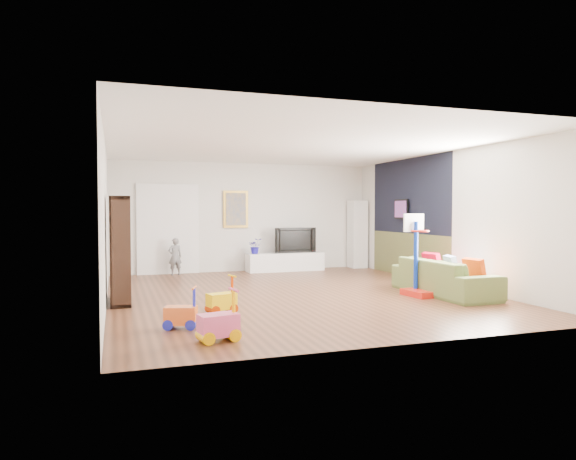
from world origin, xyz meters
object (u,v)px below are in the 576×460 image
object	(u,v)px
media_console	(285,262)
bookshelf	(120,250)
basketball_hoop	(422,255)
sofa	(444,277)

from	to	relation	value
media_console	bookshelf	world-z (taller)	bookshelf
media_console	basketball_hoop	distance (m)	4.53
media_console	basketball_hoop	world-z (taller)	basketball_hoop
sofa	media_console	bearing A→B (deg)	18.89
bookshelf	sofa	xyz separation A→B (m)	(5.55, -1.07, -0.55)
basketball_hoop	media_console	bearing A→B (deg)	97.09
bookshelf	sofa	distance (m)	5.68
basketball_hoop	sofa	bearing A→B (deg)	-8.51
media_console	sofa	bearing A→B (deg)	-71.20
media_console	basketball_hoop	size ratio (longest dim) A/B	1.32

